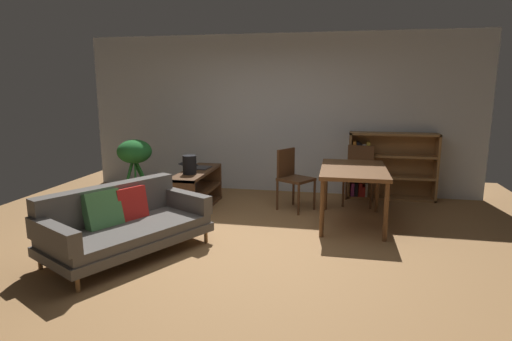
{
  "coord_description": "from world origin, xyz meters",
  "views": [
    {
      "loc": [
        1.07,
        -4.54,
        1.81
      ],
      "look_at": [
        0.07,
        0.42,
        0.8
      ],
      "focal_mm": 29.4,
      "sensor_mm": 36.0,
      "label": 1
    }
  ],
  "objects_px": {
    "open_laptop": "(197,167)",
    "potted_floor_plant": "(135,158)",
    "media_console": "(197,190)",
    "dining_table": "(353,174)",
    "fabric_couch": "(123,222)",
    "desk_speaker": "(190,165)",
    "dining_chair_far": "(359,171)",
    "bookshelf": "(386,166)",
    "dining_chair_near": "(292,175)"
  },
  "relations": [
    {
      "from": "fabric_couch",
      "to": "open_laptop",
      "type": "bearing_deg",
      "value": 85.53
    },
    {
      "from": "dining_chair_near",
      "to": "desk_speaker",
      "type": "bearing_deg",
      "value": -159.76
    },
    {
      "from": "open_laptop",
      "to": "desk_speaker",
      "type": "distance_m",
      "value": 0.47
    },
    {
      "from": "media_console",
      "to": "potted_floor_plant",
      "type": "distance_m",
      "value": 1.16
    },
    {
      "from": "desk_speaker",
      "to": "dining_chair_near",
      "type": "xyz_separation_m",
      "value": [
        1.42,
        0.52,
        -0.21
      ]
    },
    {
      "from": "dining_table",
      "to": "dining_chair_far",
      "type": "xyz_separation_m",
      "value": [
        0.13,
        1.07,
        -0.17
      ]
    },
    {
      "from": "potted_floor_plant",
      "to": "bookshelf",
      "type": "distance_m",
      "value": 4.07
    },
    {
      "from": "potted_floor_plant",
      "to": "media_console",
      "type": "bearing_deg",
      "value": -8.43
    },
    {
      "from": "media_console",
      "to": "dining_table",
      "type": "relative_size",
      "value": 1.0
    },
    {
      "from": "media_console",
      "to": "potted_floor_plant",
      "type": "bearing_deg",
      "value": 171.57
    },
    {
      "from": "dining_chair_near",
      "to": "dining_chair_far",
      "type": "height_order",
      "value": "dining_chair_near"
    },
    {
      "from": "desk_speaker",
      "to": "media_console",
      "type": "bearing_deg",
      "value": 86.77
    },
    {
      "from": "dining_chair_near",
      "to": "dining_chair_far",
      "type": "bearing_deg",
      "value": 28.1
    },
    {
      "from": "dining_chair_near",
      "to": "potted_floor_plant",
      "type": "bearing_deg",
      "value": -177.03
    },
    {
      "from": "media_console",
      "to": "desk_speaker",
      "type": "relative_size",
      "value": 4.91
    },
    {
      "from": "fabric_couch",
      "to": "desk_speaker",
      "type": "bearing_deg",
      "value": 82.32
    },
    {
      "from": "open_laptop",
      "to": "bookshelf",
      "type": "height_order",
      "value": "bookshelf"
    },
    {
      "from": "fabric_couch",
      "to": "media_console",
      "type": "relative_size",
      "value": 1.48
    },
    {
      "from": "bookshelf",
      "to": "dining_table",
      "type": "bearing_deg",
      "value": -111.02
    },
    {
      "from": "media_console",
      "to": "desk_speaker",
      "type": "bearing_deg",
      "value": -93.23
    },
    {
      "from": "potted_floor_plant",
      "to": "dining_chair_near",
      "type": "relative_size",
      "value": 1.11
    },
    {
      "from": "open_laptop",
      "to": "desk_speaker",
      "type": "relative_size",
      "value": 1.76
    },
    {
      "from": "dining_table",
      "to": "media_console",
      "type": "bearing_deg",
      "value": 173.72
    },
    {
      "from": "open_laptop",
      "to": "dining_chair_far",
      "type": "distance_m",
      "value": 2.55
    },
    {
      "from": "desk_speaker",
      "to": "bookshelf",
      "type": "xyz_separation_m",
      "value": [
        2.86,
        1.47,
        -0.19
      ]
    },
    {
      "from": "open_laptop",
      "to": "potted_floor_plant",
      "type": "height_order",
      "value": "potted_floor_plant"
    },
    {
      "from": "dining_chair_near",
      "to": "dining_chair_far",
      "type": "xyz_separation_m",
      "value": [
        1.0,
        0.53,
        -0.0
      ]
    },
    {
      "from": "desk_speaker",
      "to": "open_laptop",
      "type": "bearing_deg",
      "value": 96.64
    },
    {
      "from": "fabric_couch",
      "to": "potted_floor_plant",
      "type": "relative_size",
      "value": 1.93
    },
    {
      "from": "fabric_couch",
      "to": "dining_chair_far",
      "type": "bearing_deg",
      "value": 44.89
    },
    {
      "from": "media_console",
      "to": "potted_floor_plant",
      "type": "relative_size",
      "value": 1.31
    },
    {
      "from": "bookshelf",
      "to": "media_console",
      "type": "bearing_deg",
      "value": -156.63
    },
    {
      "from": "dining_chair_near",
      "to": "dining_table",
      "type": "bearing_deg",
      "value": -31.65
    },
    {
      "from": "fabric_couch",
      "to": "dining_chair_far",
      "type": "relative_size",
      "value": 2.16
    },
    {
      "from": "fabric_couch",
      "to": "media_console",
      "type": "bearing_deg",
      "value": 82.9
    },
    {
      "from": "media_console",
      "to": "dining_table",
      "type": "height_order",
      "value": "dining_table"
    },
    {
      "from": "open_laptop",
      "to": "dining_table",
      "type": "xyz_separation_m",
      "value": [
        2.35,
        -0.47,
        0.08
      ]
    },
    {
      "from": "dining_table",
      "to": "bookshelf",
      "type": "bearing_deg",
      "value": 68.98
    },
    {
      "from": "open_laptop",
      "to": "dining_table",
      "type": "relative_size",
      "value": 0.36
    },
    {
      "from": "fabric_couch",
      "to": "desk_speaker",
      "type": "relative_size",
      "value": 7.27
    },
    {
      "from": "fabric_couch",
      "to": "dining_chair_near",
      "type": "height_order",
      "value": "dining_chair_near"
    },
    {
      "from": "open_laptop",
      "to": "dining_chair_far",
      "type": "height_order",
      "value": "dining_chair_far"
    },
    {
      "from": "fabric_couch",
      "to": "bookshelf",
      "type": "distance_m",
      "value": 4.32
    },
    {
      "from": "media_console",
      "to": "bookshelf",
      "type": "distance_m",
      "value": 3.11
    },
    {
      "from": "potted_floor_plant",
      "to": "dining_table",
      "type": "xyz_separation_m",
      "value": [
        3.35,
        -0.41,
        -0.04
      ]
    },
    {
      "from": "open_laptop",
      "to": "dining_chair_near",
      "type": "distance_m",
      "value": 1.48
    },
    {
      "from": "fabric_couch",
      "to": "dining_chair_far",
      "type": "height_order",
      "value": "dining_chair_far"
    },
    {
      "from": "open_laptop",
      "to": "dining_table",
      "type": "bearing_deg",
      "value": -11.32
    },
    {
      "from": "open_laptop",
      "to": "dining_chair_near",
      "type": "bearing_deg",
      "value": 2.65
    },
    {
      "from": "dining_table",
      "to": "desk_speaker",
      "type": "bearing_deg",
      "value": 179.66
    }
  ]
}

